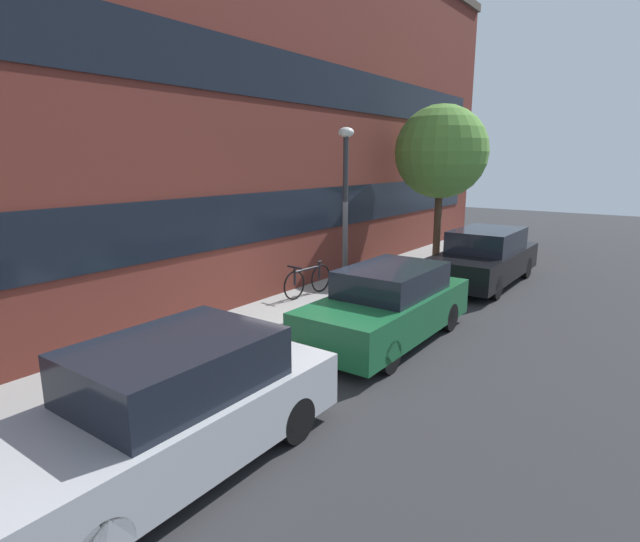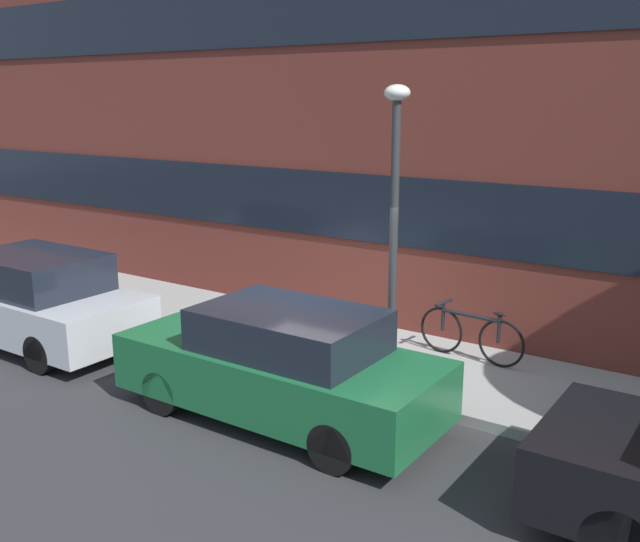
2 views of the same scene
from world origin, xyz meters
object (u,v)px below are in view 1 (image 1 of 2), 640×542
at_px(parked_car_black, 484,257).
at_px(lamp_post, 345,198).
at_px(street_tree, 441,152).
at_px(fire_hydrant, 69,402).
at_px(bicycle, 308,280).
at_px(parked_car_green, 388,305).
at_px(parked_car_silver, 170,409).

height_order(parked_car_black, lamp_post, lamp_post).
distance_m(parked_car_black, lamp_post, 5.36).
relative_size(street_tree, lamp_post, 1.25).
height_order(street_tree, lamp_post, street_tree).
height_order(fire_hydrant, lamp_post, lamp_post).
bearing_deg(bicycle, lamp_post, 73.87).
bearing_deg(street_tree, lamp_post, -176.85).
relative_size(parked_car_green, bicycle, 2.48).
bearing_deg(street_tree, bicycle, 168.01).
relative_size(parked_car_black, fire_hydrant, 6.86).
height_order(parked_car_black, fire_hydrant, parked_car_black).
distance_m(fire_hydrant, street_tree, 12.07).
xyz_separation_m(parked_car_black, bicycle, (-4.29, 2.84, -0.20)).
height_order(parked_car_silver, bicycle, parked_car_silver).
bearing_deg(parked_car_silver, fire_hydrant, -77.37).
bearing_deg(bicycle, parked_car_silver, 29.36).
relative_size(parked_car_black, street_tree, 0.95).
height_order(parked_car_black, bicycle, parked_car_black).
bearing_deg(lamp_post, parked_car_green, -116.33).
bearing_deg(street_tree, parked_car_silver, -171.19).
bearing_deg(parked_car_silver, lamp_post, -165.72).
relative_size(parked_car_green, lamp_post, 1.06).
distance_m(parked_car_silver, lamp_post, 6.14).
bearing_deg(parked_car_green, street_tree, -164.59).
distance_m(parked_car_black, bicycle, 5.15).
xyz_separation_m(parked_car_black, lamp_post, (-4.82, 1.44, 1.84)).
xyz_separation_m(street_tree, lamp_post, (-5.65, -0.31, -0.99)).
bearing_deg(parked_car_green, lamp_post, -116.33).
relative_size(bicycle, lamp_post, 0.43).
bearing_deg(parked_car_black, street_tree, -115.31).
relative_size(fire_hydrant, bicycle, 0.41).
bearing_deg(parked_car_silver, street_tree, -171.19).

